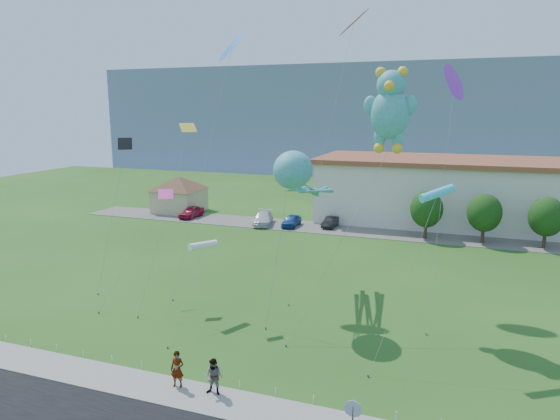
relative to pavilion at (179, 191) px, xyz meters
The scene contains 26 objects.
ground 45.05m from the pavilion, 57.72° to the right, with size 160.00×160.00×0.00m, color #235016.
sidewalk 47.39m from the pavilion, 59.50° to the right, with size 80.00×2.50×0.10m, color gray.
parking_strip 24.37m from the pavilion, ahead, with size 70.00×6.00×0.06m, color #59544C.
hill_ridge 85.96m from the pavilion, 73.69° to the left, with size 160.00×50.00×25.00m, color slate.
pavilion is the anchor object (origin of this frame).
stop_sign 53.90m from the pavilion, 51.56° to the right, with size 0.80×0.07×2.50m.
rope_fence 46.13m from the pavilion, 58.59° to the right, with size 26.05×0.05×0.50m.
tree_near 34.24m from the pavilion, ahead, with size 3.60×3.60×5.47m.
tree_mid 40.20m from the pavilion, ahead, with size 3.60×3.60×5.47m.
tree_far 46.18m from the pavilion, ahead, with size 3.60×3.60×5.47m.
pedestrian_left 46.87m from the pavilion, 59.30° to the right, with size 0.71×0.47×1.95m, color gray.
pedestrian_right 48.00m from the pavilion, 57.11° to the right, with size 0.92×0.72×1.90m, color gray.
parked_car_red 5.35m from the pavilion, 40.78° to the right, with size 1.77×4.41×1.50m, color #A31430.
parked_car_white 14.89m from the pavilion, 14.67° to the right, with size 2.17×5.33×1.55m, color silver.
parked_car_blue 18.46m from the pavilion, 11.21° to the right, with size 1.66×4.13×1.41m, color navy.
parked_car_black 22.87m from the pavilion, ahead, with size 1.32×3.80×1.25m, color black.
octopus_kite 38.46m from the pavilion, 45.92° to the right, with size 2.62×10.73×11.59m.
teddy_bear_kite 43.15m from the pavilion, 38.89° to the right, with size 6.52×9.06×17.10m.
small_kite_orange 38.54m from the pavilion, 34.62° to the right, with size 3.49×9.22×21.84m.
small_kite_yellow 35.47m from the pavilion, 58.19° to the right, with size 2.53×5.39×13.45m.
small_kite_blue 34.28m from the pavilion, 50.42° to the right, with size 3.28×7.21×19.91m.
small_kite_cyan 47.94m from the pavilion, 40.93° to the right, with size 3.11×5.95×10.00m.
small_kite_purple 43.65m from the pavilion, 29.56° to the right, with size 1.80×9.79×17.01m.
small_kite_white 37.23m from the pavilion, 56.45° to the right, with size 0.75×6.87×5.44m.
small_kite_pink 33.93m from the pavilion, 61.28° to the right, with size 3.75×5.29×8.52m.
small_kite_black 30.79m from the pavilion, 67.16° to the right, with size 1.48×4.21×12.05m.
Camera 1 is at (12.92, -22.82, 14.32)m, focal length 32.00 mm.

